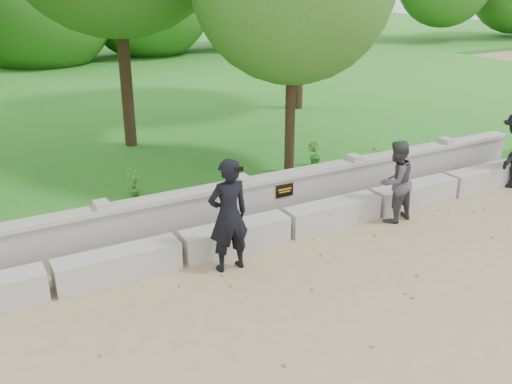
% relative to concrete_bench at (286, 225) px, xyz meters
% --- Properties ---
extents(ground, '(80.00, 80.00, 0.00)m').
position_rel_concrete_bench_xyz_m(ground, '(-0.00, -1.90, -0.22)').
color(ground, '#9E8961').
rests_on(ground, ground).
extents(lawn, '(40.00, 22.00, 0.25)m').
position_rel_concrete_bench_xyz_m(lawn, '(-0.00, 12.10, -0.10)').
color(lawn, '#20711A').
rests_on(lawn, ground).
extents(concrete_bench, '(11.90, 0.45, 0.45)m').
position_rel_concrete_bench_xyz_m(concrete_bench, '(0.00, 0.00, 0.00)').
color(concrete_bench, '#A5A39C').
rests_on(concrete_bench, ground).
extents(parapet_wall, '(12.50, 0.35, 0.90)m').
position_rel_concrete_bench_xyz_m(parapet_wall, '(0.00, 0.70, 0.24)').
color(parapet_wall, '#9B9992').
rests_on(parapet_wall, ground).
extents(man_main, '(0.66, 0.59, 1.81)m').
position_rel_concrete_bench_xyz_m(man_main, '(-1.40, -0.56, 0.68)').
color(man_main, black).
rests_on(man_main, ground).
extents(visitor_left, '(0.83, 0.69, 1.55)m').
position_rel_concrete_bench_xyz_m(visitor_left, '(2.11, -0.38, 0.55)').
color(visitor_left, '#3B3B3F').
rests_on(visitor_left, ground).
extents(shrub_a, '(0.38, 0.35, 0.60)m').
position_rel_concrete_bench_xyz_m(shrub_a, '(-1.92, 2.52, 0.33)').
color(shrub_a, '#3F7E2B').
rests_on(shrub_a, lawn).
extents(shrub_b, '(0.36, 0.39, 0.56)m').
position_rel_concrete_bench_xyz_m(shrub_b, '(2.22, 2.39, 0.31)').
color(shrub_b, '#3F7E2B').
rests_on(shrub_b, lawn).
extents(shrub_c, '(0.59, 0.56, 0.51)m').
position_rel_concrete_bench_xyz_m(shrub_c, '(3.29, 1.40, 0.28)').
color(shrub_c, '#3F7E2B').
rests_on(shrub_c, lawn).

